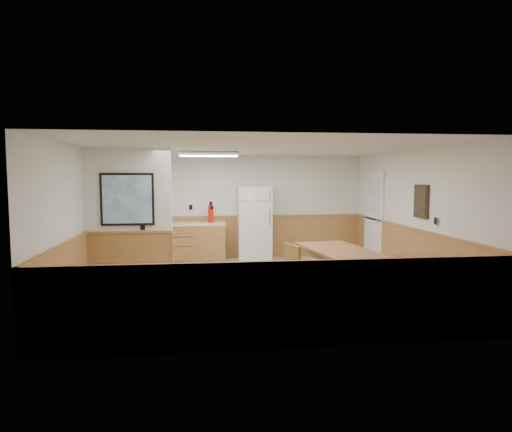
{
  "coord_description": "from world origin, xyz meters",
  "views": [
    {
      "loc": [
        -1.02,
        -8.07,
        2.02
      ],
      "look_at": [
        0.05,
        0.4,
        1.25
      ],
      "focal_mm": 32.0,
      "sensor_mm": 36.0,
      "label": 1
    }
  ],
  "objects": [
    {
      "name": "fire_extinguisher",
      "position": [
        -0.73,
        2.72,
        1.12
      ],
      "size": [
        0.16,
        0.16,
        0.5
      ],
      "rotation": [
        0.0,
        0.0,
        -0.29
      ],
      "color": "red",
      "rests_on": "kitchen_counter"
    },
    {
      "name": "partition_wall",
      "position": [
        -2.25,
        0.19,
        1.23
      ],
      "size": [
        1.5,
        0.2,
        2.5
      ],
      "color": "white",
      "rests_on": "ground"
    },
    {
      "name": "wall_painting",
      "position": [
        2.97,
        -0.3,
        1.55
      ],
      "size": [
        0.04,
        0.5,
        0.6
      ],
      "color": "#332414",
      "rests_on": "right_wall"
    },
    {
      "name": "wainscot_right",
      "position": [
        2.98,
        0.0,
        0.5
      ],
      "size": [
        0.04,
        6.0,
        1.0
      ],
      "primitive_type": "cube",
      "color": "#AD6B45",
      "rests_on": "ground"
    },
    {
      "name": "kitchen_window",
      "position": [
        -2.1,
        2.98,
        1.55
      ],
      "size": [
        0.8,
        0.04,
        1.0
      ],
      "color": "white",
      "rests_on": "back_wall"
    },
    {
      "name": "back_wall",
      "position": [
        0.0,
        3.0,
        1.25
      ],
      "size": [
        6.0,
        0.02,
        2.5
      ],
      "primitive_type": "cube",
      "color": "white",
      "rests_on": "ground"
    },
    {
      "name": "soap_bottle",
      "position": [
        -2.15,
        2.68,
        1.02
      ],
      "size": [
        0.1,
        0.1,
        0.23
      ],
      "primitive_type": "cylinder",
      "rotation": [
        0.0,
        0.0,
        -0.34
      ],
      "color": "#18883D",
      "rests_on": "kitchen_counter"
    },
    {
      "name": "wainscot_back",
      "position": [
        0.0,
        2.98,
        0.5
      ],
      "size": [
        6.0,
        0.04,
        1.0
      ],
      "primitive_type": "cube",
      "color": "#AD6B45",
      "rests_on": "ground"
    },
    {
      "name": "exterior_door",
      "position": [
        2.96,
        1.9,
        1.05
      ],
      "size": [
        0.07,
        1.02,
        2.15
      ],
      "color": "white",
      "rests_on": "ground"
    },
    {
      "name": "dining_chair",
      "position": [
        0.67,
        -0.55,
        0.49
      ],
      "size": [
        0.81,
        0.66,
        0.85
      ],
      "rotation": [
        0.0,
        0.0,
        0.3
      ],
      "color": "#965937",
      "rests_on": "ground"
    },
    {
      "name": "wainscot_left",
      "position": [
        -2.98,
        0.0,
        0.5
      ],
      "size": [
        0.04,
        6.0,
        1.0
      ],
      "primitive_type": "cube",
      "color": "#AD6B45",
      "rests_on": "ground"
    },
    {
      "name": "fluorescent_fixture",
      "position": [
        -0.8,
        1.3,
        2.45
      ],
      "size": [
        1.2,
        0.3,
        0.09
      ],
      "color": "white",
      "rests_on": "ceiling"
    },
    {
      "name": "dining_bench",
      "position": [
        2.8,
        -0.46,
        0.35
      ],
      "size": [
        0.5,
        1.67,
        0.45
      ],
      "rotation": [
        0.0,
        0.0,
        -0.08
      ],
      "color": "#965937",
      "rests_on": "ground"
    },
    {
      "name": "ground",
      "position": [
        0.0,
        0.0,
        0.0
      ],
      "size": [
        6.0,
        6.0,
        0.0
      ],
      "primitive_type": "plane",
      "color": "tan",
      "rests_on": "ground"
    },
    {
      "name": "ceiling",
      "position": [
        0.0,
        0.0,
        2.5
      ],
      "size": [
        6.0,
        6.0,
        0.02
      ],
      "primitive_type": "cube",
      "color": "silver",
      "rests_on": "back_wall"
    },
    {
      "name": "right_wall",
      "position": [
        3.0,
        0.0,
        1.25
      ],
      "size": [
        0.02,
        6.0,
        2.5
      ],
      "primitive_type": "cube",
      "color": "white",
      "rests_on": "ground"
    },
    {
      "name": "refrigerator",
      "position": [
        0.3,
        2.63,
        0.88
      ],
      "size": [
        0.79,
        0.73,
        1.76
      ],
      "rotation": [
        0.0,
        0.0,
        -0.02
      ],
      "color": "silver",
      "rests_on": "ground"
    },
    {
      "name": "left_wall",
      "position": [
        -3.0,
        0.0,
        1.25
      ],
      "size": [
        0.02,
        6.0,
        2.5
      ],
      "primitive_type": "cube",
      "color": "white",
      "rests_on": "ground"
    },
    {
      "name": "dining_table",
      "position": [
        1.39,
        -0.54,
        0.66
      ],
      "size": [
        1.2,
        2.03,
        0.75
      ],
      "rotation": [
        0.0,
        0.0,
        0.13
      ],
      "color": "#965937",
      "rests_on": "ground"
    },
    {
      "name": "kitchen_counter",
      "position": [
        -1.21,
        2.68,
        0.46
      ],
      "size": [
        2.2,
        0.61,
        1.0
      ],
      "color": "#AF713E",
      "rests_on": "ground"
    }
  ]
}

